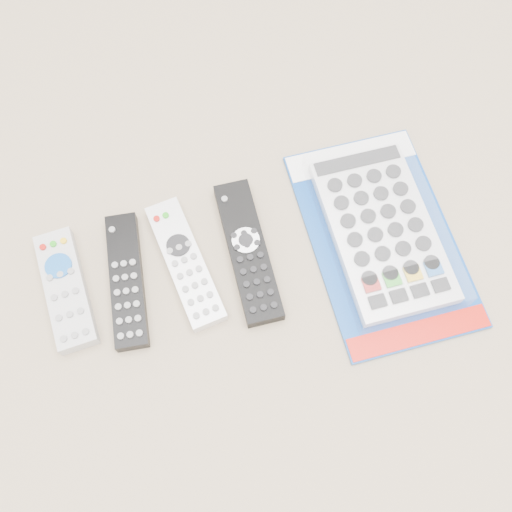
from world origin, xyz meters
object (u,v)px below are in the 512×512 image
object	(u,v)px
remote_small_grey	(66,289)
remote_large_black	(248,251)
remote_silver_dvd	(185,263)
jumbo_remote_packaged	(382,230)
remote_slim_black	(127,281)

from	to	relation	value
remote_small_grey	remote_large_black	xyz separation A→B (m)	(0.25, -0.02, -0.00)
remote_silver_dvd	jumbo_remote_packaged	world-z (taller)	jumbo_remote_packaged
remote_large_black	remote_small_grey	bearing A→B (deg)	179.00
remote_small_grey	remote_large_black	world-z (taller)	remote_small_grey
remote_silver_dvd	remote_large_black	bearing A→B (deg)	-12.10
remote_slim_black	remote_large_black	xyz separation A→B (m)	(0.17, -0.01, 0.00)
remote_slim_black	jumbo_remote_packaged	distance (m)	0.36
remote_slim_black	remote_silver_dvd	size ratio (longest dim) A/B	1.00
remote_large_black	remote_silver_dvd	bearing A→B (deg)	177.46
remote_small_grey	remote_large_black	bearing A→B (deg)	-6.52
jumbo_remote_packaged	remote_silver_dvd	bearing A→B (deg)	174.84
remote_large_black	jumbo_remote_packaged	distance (m)	0.19
remote_large_black	jumbo_remote_packaged	world-z (taller)	jumbo_remote_packaged
remote_slim_black	remote_large_black	distance (m)	0.17
remote_silver_dvd	remote_large_black	size ratio (longest dim) A/B	0.91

